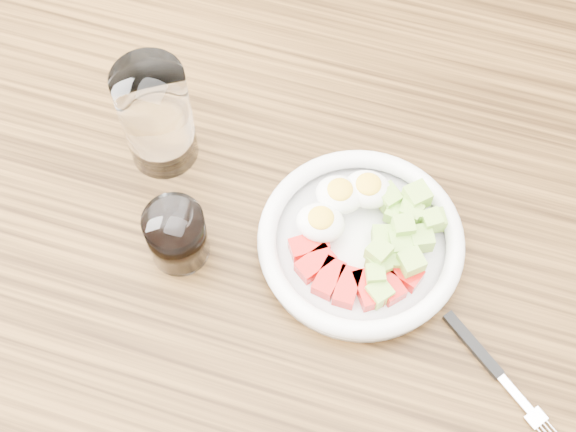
# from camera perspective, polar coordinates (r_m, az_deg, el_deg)

# --- Properties ---
(ground) EXTENTS (4.00, 4.00, 0.00)m
(ground) POSITION_cam_1_polar(r_m,az_deg,el_deg) (1.65, 0.24, -13.06)
(ground) COLOR brown
(ground) RESTS_ON ground
(dining_table) EXTENTS (1.50, 0.90, 0.77)m
(dining_table) POSITION_cam_1_polar(r_m,az_deg,el_deg) (1.01, 0.38, -3.98)
(dining_table) COLOR brown
(dining_table) RESTS_ON ground
(bowl) EXTENTS (0.23, 0.23, 0.06)m
(bowl) POSITION_cam_1_polar(r_m,az_deg,el_deg) (0.90, 5.29, -1.62)
(bowl) COLOR white
(bowl) RESTS_ON dining_table
(fork) EXTENTS (0.15, 0.12, 0.01)m
(fork) POSITION_cam_1_polar(r_m,az_deg,el_deg) (0.89, 14.05, -10.08)
(fork) COLOR black
(fork) RESTS_ON dining_table
(water_glass) EXTENTS (0.08, 0.08, 0.15)m
(water_glass) POSITION_cam_1_polar(r_m,az_deg,el_deg) (0.93, -9.34, 6.99)
(water_glass) COLOR white
(water_glass) RESTS_ON dining_table
(coffee_glass) EXTENTS (0.07, 0.07, 0.08)m
(coffee_glass) POSITION_cam_1_polar(r_m,az_deg,el_deg) (0.89, -7.92, -1.39)
(coffee_glass) COLOR white
(coffee_glass) RESTS_ON dining_table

